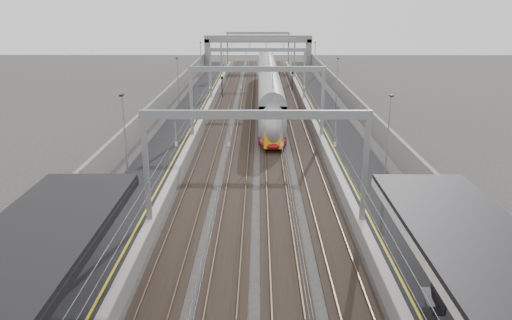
{
  "coord_description": "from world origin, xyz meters",
  "views": [
    {
      "loc": [
        0.18,
        -5.18,
        13.29
      ],
      "look_at": [
        0.0,
        26.86,
        3.17
      ],
      "focal_mm": 35.0,
      "sensor_mm": 36.0,
      "label": 1
    }
  ],
  "objects_px": {
    "signal_green": "(222,81)",
    "bench": "(435,298)",
    "train": "(269,90)",
    "overbridge": "(258,43)"
  },
  "relations": [
    {
      "from": "overbridge",
      "to": "train",
      "type": "xyz_separation_m",
      "value": [
        1.5,
        -38.63,
        -3.22
      ]
    },
    {
      "from": "train",
      "to": "signal_green",
      "type": "bearing_deg",
      "value": 137.91
    },
    {
      "from": "overbridge",
      "to": "bench",
      "type": "xyz_separation_m",
      "value": [
        7.49,
        -87.22,
        -3.69
      ]
    },
    {
      "from": "overbridge",
      "to": "train",
      "type": "bearing_deg",
      "value": -87.78
    },
    {
      "from": "signal_green",
      "to": "bench",
      "type": "bearing_deg",
      "value": -76.93
    },
    {
      "from": "overbridge",
      "to": "signal_green",
      "type": "xyz_separation_m",
      "value": [
        -5.2,
        -32.57,
        -2.89
      ]
    },
    {
      "from": "bench",
      "to": "signal_green",
      "type": "relative_size",
      "value": 0.58
    },
    {
      "from": "bench",
      "to": "signal_green",
      "type": "height_order",
      "value": "signal_green"
    },
    {
      "from": "train",
      "to": "bench",
      "type": "distance_m",
      "value": 48.97
    },
    {
      "from": "bench",
      "to": "train",
      "type": "bearing_deg",
      "value": 97.02
    }
  ]
}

